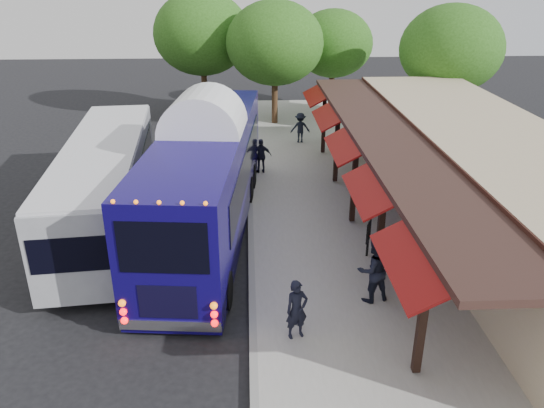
# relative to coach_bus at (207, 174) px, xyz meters

# --- Properties ---
(ground) EXTENTS (90.00, 90.00, 0.00)m
(ground) POSITION_rel_coach_bus_xyz_m (1.45, -3.92, -2.18)
(ground) COLOR black
(ground) RESTS_ON ground
(sidewalk) EXTENTS (10.00, 40.00, 0.15)m
(sidewalk) POSITION_rel_coach_bus_xyz_m (6.45, 0.08, -2.10)
(sidewalk) COLOR #9E9B93
(sidewalk) RESTS_ON ground
(curb) EXTENTS (0.20, 40.00, 0.16)m
(curb) POSITION_rel_coach_bus_xyz_m (1.50, 0.08, -2.10)
(curb) COLOR gray
(curb) RESTS_ON ground
(station_shelter) EXTENTS (8.15, 20.00, 3.60)m
(station_shelter) POSITION_rel_coach_bus_xyz_m (9.83, 0.08, -0.33)
(station_shelter) COLOR tan
(station_shelter) RESTS_ON ground
(coach_bus) EXTENTS (3.86, 12.86, 4.05)m
(coach_bus) POSITION_rel_coach_bus_xyz_m (0.00, 0.00, 0.00)
(coach_bus) COLOR #12085F
(coach_bus) RESTS_ON ground
(city_bus) EXTENTS (3.63, 11.82, 3.12)m
(city_bus) POSITION_rel_coach_bus_xyz_m (-3.68, 0.66, -0.45)
(city_bus) COLOR #909298
(city_bus) RESTS_ON ground
(ped_a) EXTENTS (0.68, 0.55, 1.60)m
(ped_a) POSITION_rel_coach_bus_xyz_m (2.60, -6.44, -1.23)
(ped_a) COLOR black
(ped_a) RESTS_ON sidewalk
(ped_b) EXTENTS (1.11, 0.96, 1.94)m
(ped_b) POSITION_rel_coach_bus_xyz_m (4.85, -4.91, -1.06)
(ped_b) COLOR black
(ped_b) RESTS_ON sidewalk
(ped_c) EXTENTS (0.96, 0.48, 1.59)m
(ped_c) POSITION_rel_coach_bus_xyz_m (2.05, 5.49, -1.23)
(ped_c) COLOR black
(ped_c) RESTS_ON sidewalk
(ped_d) EXTENTS (1.06, 0.64, 1.60)m
(ped_d) POSITION_rel_coach_bus_xyz_m (4.26, 10.08, -1.23)
(ped_d) COLOR black
(ped_d) RESTS_ON sidewalk
(sign_board) EXTENTS (0.26, 0.52, 1.21)m
(sign_board) POSITION_rel_coach_bus_xyz_m (5.26, -2.43, -1.21)
(sign_board) COLOR black
(sign_board) RESTS_ON sidewalk
(tree_left) EXTENTS (5.65, 5.65, 7.23)m
(tree_left) POSITION_rel_coach_bus_xyz_m (3.10, 14.14, 2.64)
(tree_left) COLOR #382314
(tree_left) RESTS_ON ground
(tree_mid) EXTENTS (5.06, 5.06, 6.48)m
(tree_mid) POSITION_rel_coach_bus_xyz_m (7.07, 17.79, 2.14)
(tree_mid) COLOR #382314
(tree_mid) RESTS_ON ground
(tree_right) EXTENTS (5.56, 5.56, 7.12)m
(tree_right) POSITION_rel_coach_bus_xyz_m (12.58, 11.83, 2.57)
(tree_right) COLOR #382314
(tree_right) RESTS_ON ground
(tree_far) EXTENTS (5.95, 5.95, 7.61)m
(tree_far) POSITION_rel_coach_bus_xyz_m (-1.27, 16.84, 2.90)
(tree_far) COLOR #382314
(tree_far) RESTS_ON ground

